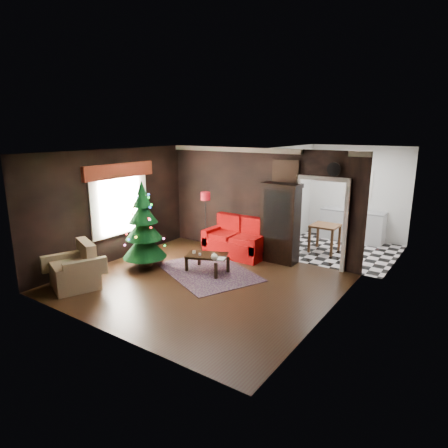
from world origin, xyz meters
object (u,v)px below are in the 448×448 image
Objects in this scene: christmas_tree at (144,225)px; wall_clock at (334,169)px; curio_cabinet at (280,225)px; teapot at (214,257)px; loveseat at (236,237)px; armchair at (74,267)px; coffee_table at (207,263)px; kitchen_table at (325,238)px; floor_lamp at (206,222)px.

wall_clock is at bearing 33.12° from christmas_tree.
curio_cabinet reaches higher than teapot.
armchair is at bearing -114.21° from loveseat.
wall_clock reaches higher than christmas_tree.
teapot is at bearing -132.74° from wall_clock.
loveseat reaches higher than coffee_table.
christmas_tree reaches higher than coffee_table.
kitchen_table is at bearing 67.96° from teapot.
armchair is 2.93× the size of wall_clock.
floor_lamp is at bearing 75.77° from christmas_tree.
loveseat is at bearing 87.18° from armchair.
curio_cabinet is 2.53× the size of kitchen_table.
loveseat is 2.27× the size of kitchen_table.
floor_lamp is 1.68m from coffee_table.
loveseat is 2.45m from kitchen_table.
kitchen_table is at bearing 34.44° from floor_lamp.
curio_cabinet reaches higher than coffee_table.
floor_lamp is at bearing 128.08° from coffee_table.
christmas_tree is at bearing -157.62° from coffee_table.
curio_cabinet is 1.17× the size of floor_lamp.
floor_lamp is 1.73× the size of armchair.
christmas_tree is 11.44× the size of teapot.
floor_lamp is (-0.87, -0.18, 0.33)m from loveseat.
curio_cabinet is 1.88m from wall_clock.
kitchen_table is (0.65, 1.43, -0.57)m from curio_cabinet.
loveseat is 1.81× the size of armchair.
floor_lamp is at bearing 98.63° from armchair.
curio_cabinet is at bearing 75.73° from armchair.
curio_cabinet is 2.02m from teapot.
loveseat is 2.46m from christmas_tree.
floor_lamp reaches higher than armchair.
coffee_table is 2.89× the size of wall_clock.
wall_clock is at bearing 38.84° from coffee_table.
kitchen_table reaches higher than teapot.
floor_lamp reaches higher than loveseat.
curio_cabinet is at bearing 11.19° from floor_lamp.
curio_cabinet reaches higher than floor_lamp.
teapot is 0.23× the size of kitchen_table.
coffee_table is at bearing -122.76° from curio_cabinet.
teapot is at bearing 11.50° from christmas_tree.
floor_lamp is at bearing -168.81° from curio_cabinet.
christmas_tree is (-1.33, -2.00, 0.55)m from loveseat.
curio_cabinet is 5.94× the size of wall_clock.
christmas_tree reaches higher than kitchen_table.
teapot is (0.47, -1.63, 0.01)m from loveseat.
christmas_tree reaches higher than curio_cabinet.
christmas_tree is at bearing 100.22° from armchair.
armchair is 1.01× the size of coffee_table.
curio_cabinet is 2.02× the size of armchair.
floor_lamp is 1.76× the size of coffee_table.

